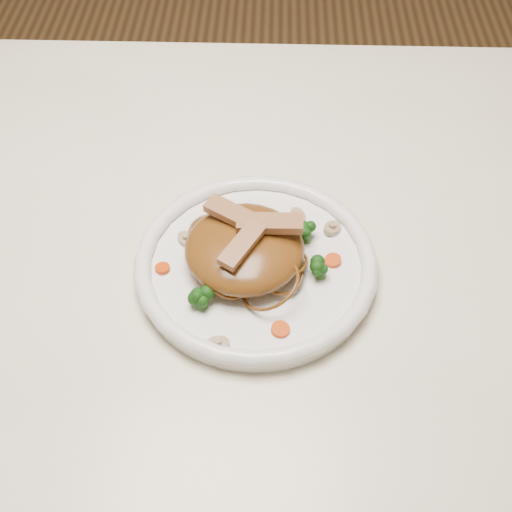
{
  "coord_description": "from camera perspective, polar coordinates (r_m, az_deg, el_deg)",
  "views": [
    {
      "loc": [
        0.11,
        -0.6,
        1.37
      ],
      "look_at": [
        0.1,
        -0.09,
        0.78
      ],
      "focal_mm": 47.04,
      "sensor_mm": 36.0,
      "label": 1
    }
  ],
  "objects": [
    {
      "name": "carrot_3",
      "position": [
        0.85,
        -2.96,
        4.01
      ],
      "size": [
        0.02,
        0.02,
        0.0
      ],
      "primitive_type": "cylinder",
      "rotation": [
        0.0,
        0.0,
        0.25
      ],
      "color": "#DC3E08",
      "rests_on": "plate"
    },
    {
      "name": "ground",
      "position": [
        1.5,
        -3.85,
        -16.76
      ],
      "size": [
        4.0,
        4.0,
        0.0
      ],
      "primitive_type": "plane",
      "color": "#4E311A",
      "rests_on": "ground"
    },
    {
      "name": "noodle_mound",
      "position": [
        0.77,
        -0.98,
        0.69
      ],
      "size": [
        0.16,
        0.16,
        0.05
      ],
      "primitive_type": "ellipsoid",
      "rotation": [
        0.0,
        0.0,
        -0.16
      ],
      "color": "#613612",
      "rests_on": "plate"
    },
    {
      "name": "chicken_b",
      "position": [
        0.77,
        -1.87,
        3.55
      ],
      "size": [
        0.07,
        0.06,
        0.01
      ],
      "primitive_type": "cube",
      "rotation": [
        0.0,
        0.0,
        2.58
      ],
      "color": "#AA7950",
      "rests_on": "noodle_mound"
    },
    {
      "name": "broccoli_0",
      "position": [
        0.8,
        4.38,
        2.16
      ],
      "size": [
        0.03,
        0.03,
        0.03
      ],
      "primitive_type": null,
      "rotation": [
        0.0,
        0.0,
        -0.16
      ],
      "color": "#14470E",
      "rests_on": "plate"
    },
    {
      "name": "carrot_1",
      "position": [
        0.79,
        -7.96,
        -1.04
      ],
      "size": [
        0.02,
        0.02,
        0.0
      ],
      "primitive_type": "cylinder",
      "rotation": [
        0.0,
        0.0,
        0.42
      ],
      "color": "#DC3E08",
      "rests_on": "plate"
    },
    {
      "name": "chicken_c",
      "position": [
        0.74,
        -1.2,
        0.95
      ],
      "size": [
        0.05,
        0.07,
        0.01
      ],
      "primitive_type": "cube",
      "rotation": [
        0.0,
        0.0,
        4.16
      ],
      "color": "#AA7950",
      "rests_on": "noodle_mound"
    },
    {
      "name": "table",
      "position": [
        0.94,
        -5.87,
        -0.68
      ],
      "size": [
        1.2,
        0.8,
        0.75
      ],
      "color": "#F3EBCE",
      "rests_on": "ground"
    },
    {
      "name": "mushroom_0",
      "position": [
        0.72,
        -3.28,
        -7.47
      ],
      "size": [
        0.03,
        0.03,
        0.01
      ],
      "primitive_type": "cylinder",
      "rotation": [
        0.0,
        0.0,
        0.33
      ],
      "color": "tan",
      "rests_on": "plate"
    },
    {
      "name": "plate",
      "position": [
        0.8,
        0.0,
        -1.03
      ],
      "size": [
        0.37,
        0.37,
        0.02
      ],
      "primitive_type": "cylinder",
      "rotation": [
        0.0,
        0.0,
        -0.41
      ],
      "color": "white",
      "rests_on": "table"
    },
    {
      "name": "broccoli_1",
      "position": [
        0.8,
        -4.81,
        1.97
      ],
      "size": [
        0.03,
        0.03,
        0.03
      ],
      "primitive_type": null,
      "rotation": [
        0.0,
        0.0,
        -0.38
      ],
      "color": "#14470E",
      "rests_on": "plate"
    },
    {
      "name": "mushroom_1",
      "position": [
        0.83,
        6.49,
        2.37
      ],
      "size": [
        0.04,
        0.04,
        0.01
      ],
      "primitive_type": "cylinder",
      "rotation": [
        0.0,
        0.0,
        1.08
      ],
      "color": "tan",
      "rests_on": "plate"
    },
    {
      "name": "mushroom_2",
      "position": [
        0.81,
        -5.92,
        1.41
      ],
      "size": [
        0.04,
        0.04,
        0.01
      ],
      "primitive_type": "cylinder",
      "rotation": [
        0.0,
        0.0,
        -0.83
      ],
      "color": "tan",
      "rests_on": "plate"
    },
    {
      "name": "broccoli_2",
      "position": [
        0.74,
        -4.71,
        -3.72
      ],
      "size": [
        0.03,
        0.03,
        0.03
      ],
      "primitive_type": null,
      "rotation": [
        0.0,
        0.0,
        -0.28
      ],
      "color": "#14470E",
      "rests_on": "plate"
    },
    {
      "name": "broccoli_3",
      "position": [
        0.77,
        5.57,
        -1.05
      ],
      "size": [
        0.03,
        0.03,
        0.03
      ],
      "primitive_type": null,
      "rotation": [
        0.0,
        0.0,
        -0.38
      ],
      "color": "#14470E",
      "rests_on": "plate"
    },
    {
      "name": "carrot_0",
      "position": [
        0.83,
        3.36,
        2.72
      ],
      "size": [
        0.03,
        0.03,
        0.0
      ],
      "primitive_type": "cylinder",
      "rotation": [
        0.0,
        0.0,
        -0.26
      ],
      "color": "#DC3E08",
      "rests_on": "plate"
    },
    {
      "name": "carrot_4",
      "position": [
        0.73,
        2.08,
        -6.24
      ],
      "size": [
        0.03,
        0.03,
        0.0
      ],
      "primitive_type": "cylinder",
      "rotation": [
        0.0,
        0.0,
        0.31
      ],
      "color": "#DC3E08",
      "rests_on": "plate"
    },
    {
      "name": "mushroom_3",
      "position": [
        0.84,
        3.58,
        3.43
      ],
      "size": [
        0.03,
        0.03,
        0.01
      ],
      "primitive_type": "cylinder",
      "rotation": [
        0.0,
        0.0,
        2.04
      ],
      "color": "tan",
      "rests_on": "plate"
    },
    {
      "name": "carrot_2",
      "position": [
        0.79,
        6.55,
        -0.38
      ],
      "size": [
        0.03,
        0.03,
        0.0
      ],
      "primitive_type": "cylinder",
      "rotation": [
        0.0,
        0.0,
        -0.39
      ],
      "color": "#DC3E08",
      "rests_on": "plate"
    },
    {
      "name": "chicken_a",
      "position": [
        0.76,
        1.19,
        2.8
      ],
      "size": [
        0.08,
        0.03,
        0.01
      ],
      "primitive_type": "cube",
      "rotation": [
        0.0,
        0.0,
        -0.02
      ],
      "color": "#AA7950",
      "rests_on": "noodle_mound"
    }
  ]
}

